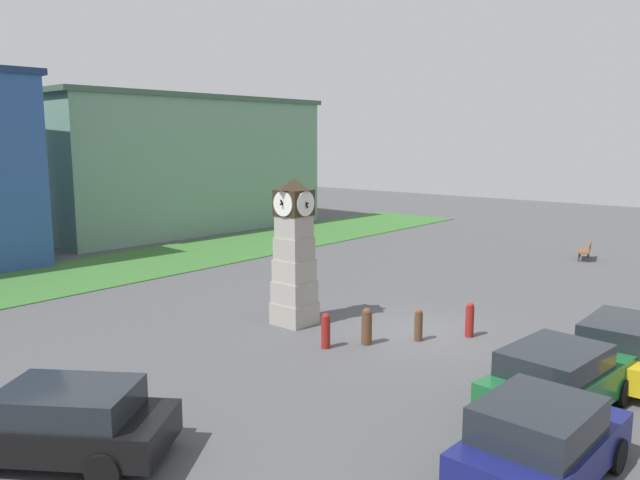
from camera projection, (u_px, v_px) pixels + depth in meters
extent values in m
plane|color=#4C4C4F|center=(419.00, 332.00, 19.43)|extent=(86.85, 86.85, 0.00)
cube|color=#9C968C|center=(295.00, 313.00, 20.28)|extent=(1.17, 1.17, 0.71)
cube|color=#9C978D|center=(294.00, 292.00, 20.16)|extent=(1.10, 1.10, 0.71)
cube|color=#A09A90|center=(294.00, 270.00, 20.05)|extent=(1.03, 1.03, 0.71)
cube|color=#9C968C|center=(294.00, 248.00, 19.94)|extent=(0.96, 0.96, 0.71)
cube|color=#9E998F|center=(294.00, 227.00, 19.82)|extent=(0.89, 0.89, 0.71)
cube|color=#2D2316|center=(294.00, 203.00, 19.70)|extent=(0.96, 0.96, 0.82)
cylinder|color=white|center=(282.00, 202.00, 20.02)|extent=(0.79, 0.04, 0.79)
cube|color=black|center=(282.00, 202.00, 20.03)|extent=(0.06, 0.15, 0.15)
cube|color=black|center=(282.00, 202.00, 20.03)|extent=(0.04, 0.22, 0.25)
cylinder|color=white|center=(306.00, 204.00, 19.38)|extent=(0.79, 0.04, 0.79)
cube|color=black|center=(306.00, 204.00, 19.37)|extent=(0.06, 0.18, 0.08)
cube|color=black|center=(306.00, 204.00, 19.37)|extent=(0.04, 0.16, 0.29)
cylinder|color=white|center=(304.00, 201.00, 20.08)|extent=(0.04, 0.79, 0.79)
cube|color=black|center=(305.00, 201.00, 20.10)|extent=(0.12, 0.06, 0.17)
cube|color=black|center=(305.00, 201.00, 20.10)|extent=(0.29, 0.04, 0.14)
cylinder|color=white|center=(283.00, 204.00, 19.32)|extent=(0.04, 0.79, 0.79)
cube|color=black|center=(282.00, 204.00, 19.30)|extent=(0.18, 0.06, 0.07)
cube|color=black|center=(282.00, 204.00, 19.30)|extent=(0.18, 0.04, 0.27)
pyramid|color=#2D2316|center=(294.00, 184.00, 19.61)|extent=(1.01, 1.01, 0.36)
cylinder|color=maroon|center=(470.00, 322.00, 18.91)|extent=(0.26, 0.26, 0.91)
sphere|color=maroon|center=(470.00, 306.00, 18.83)|extent=(0.23, 0.23, 0.23)
cylinder|color=brown|center=(418.00, 327.00, 18.54)|extent=(0.24, 0.24, 0.83)
sphere|color=brown|center=(419.00, 313.00, 18.47)|extent=(0.22, 0.22, 0.22)
cylinder|color=brown|center=(367.00, 329.00, 18.20)|extent=(0.31, 0.31, 0.91)
sphere|color=brown|center=(367.00, 313.00, 18.12)|extent=(0.28, 0.28, 0.28)
cylinder|color=maroon|center=(326.00, 333.00, 17.88)|extent=(0.26, 0.26, 0.88)
sphere|color=maroon|center=(326.00, 317.00, 17.80)|extent=(0.24, 0.24, 0.24)
cube|color=navy|center=(543.00, 449.00, 10.90)|extent=(3.87, 1.98, 0.64)
cube|color=#1E2328|center=(538.00, 420.00, 10.59)|extent=(2.15, 1.77, 0.64)
cylinder|color=black|center=(523.00, 425.00, 12.39)|extent=(0.65, 0.24, 0.64)
cylinder|color=black|center=(616.00, 455.00, 11.23)|extent=(0.65, 0.24, 0.64)
cylinder|color=black|center=(464.00, 472.00, 10.67)|extent=(0.65, 0.24, 0.64)
cube|color=#19602D|center=(560.00, 384.00, 13.67)|extent=(4.41, 2.22, 0.74)
cube|color=#1E2328|center=(555.00, 360.00, 13.35)|extent=(2.49, 1.89, 0.53)
cylinder|color=black|center=(549.00, 372.00, 15.24)|extent=(0.66, 0.28, 0.64)
cylinder|color=black|center=(623.00, 392.00, 14.02)|extent=(0.66, 0.28, 0.64)
cylinder|color=black|center=(493.00, 403.00, 13.43)|extent=(0.66, 0.28, 0.64)
cylinder|color=black|center=(571.00, 430.00, 12.20)|extent=(0.66, 0.28, 0.64)
cube|color=gold|center=(627.00, 352.00, 15.90)|extent=(4.39, 1.93, 0.62)
cube|color=#1E2328|center=(626.00, 332.00, 15.55)|extent=(2.42, 1.76, 0.60)
cylinder|color=black|center=(605.00, 341.00, 17.54)|extent=(0.64, 0.23, 0.64)
cylinder|color=black|center=(573.00, 368.00, 15.48)|extent=(0.64, 0.23, 0.64)
cube|color=black|center=(53.00, 429.00, 11.64)|extent=(3.96, 4.62, 0.63)
cube|color=#1E2328|center=(68.00, 401.00, 11.52)|extent=(2.73, 2.92, 0.53)
cylinder|color=black|center=(13.00, 419.00, 12.66)|extent=(0.54, 0.65, 0.64)
cylinder|color=black|center=(104.00, 470.00, 10.72)|extent=(0.54, 0.65, 0.64)
cylinder|color=black|center=(141.00, 425.00, 12.39)|extent=(0.54, 0.65, 0.64)
cube|color=brown|center=(584.00, 251.00, 31.01)|extent=(1.67, 0.89, 0.08)
cube|color=brown|center=(590.00, 246.00, 30.86)|extent=(1.56, 0.47, 0.40)
cylinder|color=#262628|center=(580.00, 253.00, 31.70)|extent=(0.06, 0.06, 0.45)
cylinder|color=#262628|center=(579.00, 257.00, 30.56)|extent=(0.06, 0.06, 0.45)
cylinder|color=#262628|center=(589.00, 253.00, 31.53)|extent=(0.06, 0.06, 0.45)
cylinder|color=#262628|center=(588.00, 258.00, 30.39)|extent=(0.06, 0.06, 0.45)
cube|color=gray|center=(172.00, 166.00, 41.72)|extent=(18.80, 10.15, 8.35)
cube|color=#405849|center=(170.00, 100.00, 41.02)|extent=(19.37, 10.46, 0.30)
cube|color=#386B2D|center=(121.00, 267.00, 29.24)|extent=(52.11, 6.76, 0.04)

